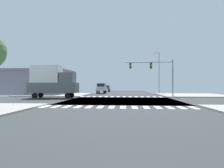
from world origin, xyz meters
TOP-DOWN VIEW (x-y plane):
  - ground at (0.00, 0.00)m, footprint 90.00×90.00m
  - sidewalk_corner_ne at (13.00, 12.00)m, footprint 12.00×12.00m
  - sidewalk_corner_nw at (-13.00, 12.00)m, footprint 12.00×12.00m
  - crosswalk_near at (-0.25, -7.30)m, footprint 13.50×2.00m
  - crosswalk_far at (-0.25, 7.30)m, footprint 13.50×2.00m
  - traffic_signal_mast at (5.05, 7.28)m, footprint 7.96×0.55m
  - street_lamp at (7.74, 18.06)m, footprint 1.78×0.32m
  - bank_building at (-18.18, 15.66)m, footprint 14.63×10.68m
  - sedan_nearside_1 at (-5.00, 30.54)m, footprint 1.80×4.30m
  - box_truck_farside_1 at (-10.51, 3.50)m, footprint 7.20×2.40m
  - suv_crossing_1 at (-5.00, 18.65)m, footprint 1.96×4.60m

SIDE VIEW (x-z plane):
  - ground at x=0.00m, z-range -0.05..0.00m
  - crosswalk_near at x=-0.25m, z-range 0.00..0.01m
  - crosswalk_far at x=-0.25m, z-range 0.00..0.01m
  - sidewalk_corner_ne at x=13.00m, z-range 0.00..0.14m
  - sidewalk_corner_nw at x=-13.00m, z-range 0.00..0.14m
  - sedan_nearside_1 at x=-5.00m, z-range 0.18..2.06m
  - suv_crossing_1 at x=-5.00m, z-range 0.22..2.56m
  - box_truck_farside_1 at x=-10.51m, z-range 0.14..4.99m
  - bank_building at x=-18.18m, z-range 0.01..5.22m
  - traffic_signal_mast at x=5.05m, z-range 1.51..7.64m
  - street_lamp at x=7.74m, z-range 0.81..10.05m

